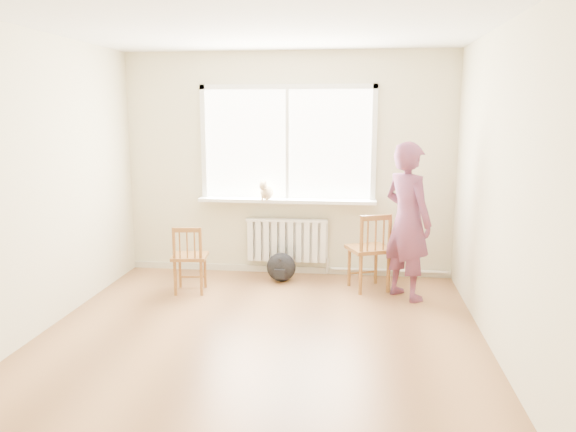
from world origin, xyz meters
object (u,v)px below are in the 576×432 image
(person, at_px, (407,221))
(chair_left, at_px, (189,259))
(chair_right, at_px, (371,252))
(backpack, at_px, (281,267))
(cat, at_px, (267,191))

(person, bearing_deg, chair_left, 52.33)
(chair_left, height_order, person, person)
(chair_right, bearing_deg, backpack, -34.23)
(backpack, bearing_deg, chair_right, -11.63)
(chair_right, distance_m, person, 0.58)
(person, bearing_deg, chair_right, 21.01)
(person, height_order, backpack, person)
(chair_left, distance_m, backpack, 1.12)
(chair_right, distance_m, cat, 1.44)
(chair_left, xyz_separation_m, cat, (0.75, 0.74, 0.67))
(chair_right, relative_size, cat, 2.43)
(cat, distance_m, backpack, 0.92)
(cat, bearing_deg, person, -7.63)
(chair_right, relative_size, person, 0.53)
(cat, bearing_deg, backpack, -31.57)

